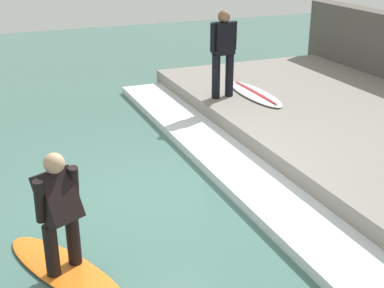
# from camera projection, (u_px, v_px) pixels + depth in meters

# --- Properties ---
(ground_plane) EXTENTS (28.00, 28.00, 0.00)m
(ground_plane) POSITION_uv_depth(u_px,v_px,m) (154.00, 196.00, 7.51)
(ground_plane) COLOR #426B60
(wave_foam_crest) EXTENTS (0.92, 10.20, 0.14)m
(wave_foam_crest) POSITION_uv_depth(u_px,v_px,m) (244.00, 175.00, 7.98)
(wave_foam_crest) COLOR silver
(wave_foam_crest) RESTS_ON ground_plane
(surfboard_riding) EXTENTS (1.33, 1.98, 0.06)m
(surfboard_riding) POSITION_uv_depth(u_px,v_px,m) (65.00, 270.00, 5.83)
(surfboard_riding) COLOR orange
(surfboard_riding) RESTS_ON ground_plane
(surfer_riding) EXTENTS (0.52, 0.54, 1.35)m
(surfer_riding) POSITION_uv_depth(u_px,v_px,m) (59.00, 207.00, 5.53)
(surfer_riding) COLOR black
(surfer_riding) RESTS_ON surfboard_riding
(surfer_waiting_far) EXTENTS (0.57, 0.29, 1.69)m
(surfer_waiting_far) POSITION_uv_depth(u_px,v_px,m) (223.00, 49.00, 10.26)
(surfer_waiting_far) COLOR black
(surfer_waiting_far) RESTS_ON concrete_ledge
(surfboard_waiting_far) EXTENTS (0.57, 1.95, 0.07)m
(surfboard_waiting_far) POSITION_uv_depth(u_px,v_px,m) (255.00, 94.00, 10.71)
(surfboard_waiting_far) COLOR silver
(surfboard_waiting_far) RESTS_ON concrete_ledge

